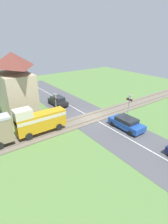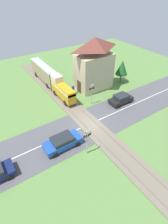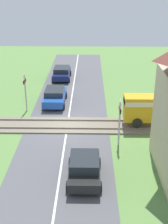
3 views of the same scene
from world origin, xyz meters
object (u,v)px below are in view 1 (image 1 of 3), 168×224
object	(u,v)px
car_near_crossing	(126,123)
station_building	(16,87)
car_far_side	(58,101)
crossing_signal_east_approach	(56,102)
pedestrian_by_station	(29,122)
crossing_signal_west_approach	(129,103)

from	to	relation	value
car_near_crossing	station_building	world-z (taller)	station_building
station_building	car_far_side	bearing A→B (deg)	-83.28
crossing_signal_east_approach	station_building	bearing A→B (deg)	50.61
car_near_crossing	car_far_side	size ratio (longest dim) A/B	1.16
crossing_signal_east_approach	station_building	xyz separation A→B (m)	(3.16, 3.85, 1.94)
crossing_signal_east_approach	pedestrian_by_station	xyz separation A→B (m)	(-0.78, 4.02, -1.37)
crossing_signal_west_approach	pedestrian_by_station	distance (m)	12.61
station_building	pedestrian_by_station	size ratio (longest dim) A/B	4.94
car_near_crossing	crossing_signal_east_approach	xyz separation A→B (m)	(7.62, 5.16, 1.39)
crossing_signal_west_approach	crossing_signal_east_approach	size ratio (longest dim) A/B	1.00
car_near_crossing	station_building	distance (m)	14.44
crossing_signal_west_approach	station_building	xyz separation A→B (m)	(9.04, 11.28, 1.94)
car_far_side	station_building	xyz separation A→B (m)	(-0.72, 6.13, 3.35)
crossing_signal_west_approach	pedestrian_by_station	xyz separation A→B (m)	(5.09, 11.45, -1.37)
crossing_signal_west_approach	car_near_crossing	bearing A→B (deg)	127.49
car_near_crossing	crossing_signal_east_approach	world-z (taller)	crossing_signal_east_approach
crossing_signal_west_approach	crossing_signal_east_approach	distance (m)	9.48
pedestrian_by_station	crossing_signal_east_approach	bearing A→B (deg)	-78.97
car_near_crossing	crossing_signal_west_approach	world-z (taller)	crossing_signal_west_approach
pedestrian_by_station	station_building	bearing A→B (deg)	-2.46
car_far_side	crossing_signal_west_approach	size ratio (longest dim) A/B	1.10
pedestrian_by_station	car_far_side	bearing A→B (deg)	-53.46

